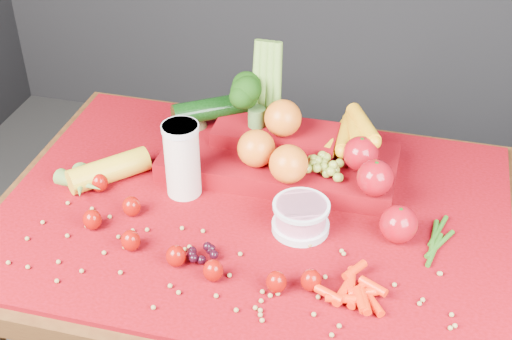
% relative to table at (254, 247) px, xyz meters
% --- Properties ---
extents(table, '(1.10, 0.80, 0.75)m').
position_rel_table_xyz_m(table, '(0.00, 0.00, 0.00)').
color(table, black).
rests_on(table, ground).
extents(red_cloth, '(1.05, 0.75, 0.01)m').
position_rel_table_xyz_m(red_cloth, '(0.00, 0.00, 0.10)').
color(red_cloth, maroon).
rests_on(red_cloth, table).
extents(milk_glass, '(0.08, 0.08, 0.17)m').
position_rel_table_xyz_m(milk_glass, '(-0.16, 0.02, 0.20)').
color(milk_glass, beige).
rests_on(milk_glass, red_cloth).
extents(yogurt_bowl, '(0.12, 0.12, 0.06)m').
position_rel_table_xyz_m(yogurt_bowl, '(0.11, -0.04, 0.14)').
color(yogurt_bowl, silver).
rests_on(yogurt_bowl, red_cloth).
extents(strawberry_scatter, '(0.54, 0.28, 0.05)m').
position_rel_table_xyz_m(strawberry_scatter, '(-0.12, -0.14, 0.13)').
color(strawberry_scatter, '#8F0900').
rests_on(strawberry_scatter, red_cloth).
extents(dark_grape_cluster, '(0.06, 0.05, 0.03)m').
position_rel_table_xyz_m(dark_grape_cluster, '(-0.05, -0.17, 0.12)').
color(dark_grape_cluster, black).
rests_on(dark_grape_cluster, red_cloth).
extents(soybean_scatter, '(0.84, 0.24, 0.01)m').
position_rel_table_xyz_m(soybean_scatter, '(0.00, -0.20, 0.11)').
color(soybean_scatter, olive).
rests_on(soybean_scatter, red_cloth).
extents(corn_ear, '(0.26, 0.26, 0.06)m').
position_rel_table_xyz_m(corn_ear, '(-0.37, -0.01, 0.13)').
color(corn_ear, gold).
rests_on(corn_ear, red_cloth).
extents(potato, '(0.10, 0.07, 0.07)m').
position_rel_table_xyz_m(potato, '(-0.21, 0.22, 0.14)').
color(potato, brown).
rests_on(potato, red_cloth).
extents(baby_carrot_pile, '(0.17, 0.17, 0.03)m').
position_rel_table_xyz_m(baby_carrot_pile, '(0.25, -0.18, 0.12)').
color(baby_carrot_pile, red).
rests_on(baby_carrot_pile, red_cloth).
extents(green_bean_pile, '(0.14, 0.12, 0.01)m').
position_rel_table_xyz_m(green_bean_pile, '(0.38, -0.01, 0.11)').
color(green_bean_pile, '#235713').
rests_on(green_bean_pile, red_cloth).
extents(produce_mound, '(0.59, 0.38, 0.27)m').
position_rel_table_xyz_m(produce_mound, '(0.04, 0.15, 0.17)').
color(produce_mound, maroon).
rests_on(produce_mound, red_cloth).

